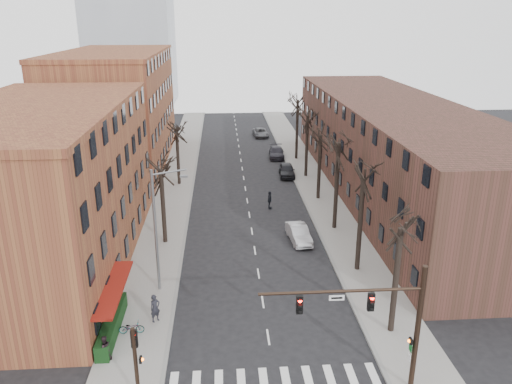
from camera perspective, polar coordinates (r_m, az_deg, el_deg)
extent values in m
plane|color=black|center=(28.47, 2.20, -20.91)|extent=(160.00, 160.00, 0.00)
cube|color=gray|center=(59.74, -9.06, 1.20)|extent=(4.00, 90.00, 0.15)
cube|color=gray|center=(60.42, 6.23, 1.54)|extent=(4.00, 90.00, 0.15)
cube|color=brown|center=(40.92, -23.00, 0.10)|extent=(12.00, 26.00, 12.00)
cube|color=brown|center=(67.93, -15.57, 8.95)|extent=(12.00, 28.00, 14.00)
cube|color=#4C2A23|center=(56.44, 15.35, 4.89)|extent=(12.00, 50.00, 10.00)
cube|color=maroon|center=(33.86, -15.51, -14.37)|extent=(1.20, 7.00, 0.15)
cube|color=#123513|center=(32.72, -16.13, -14.37)|extent=(0.80, 6.00, 1.00)
cylinder|color=black|center=(27.09, 17.96, -14.82)|extent=(0.28, 0.28, 7.20)
cylinder|color=black|center=(24.66, 9.72, -11.12)|extent=(8.00, 0.16, 0.16)
cube|color=black|center=(25.37, 13.00, -12.14)|extent=(0.32, 0.22, 0.95)
cube|color=black|center=(24.63, 4.99, -12.71)|extent=(0.32, 0.22, 0.95)
cube|color=silver|center=(24.80, 9.21, -11.85)|extent=(0.75, 0.04, 0.28)
cube|color=black|center=(27.32, 17.26, -15.94)|extent=(0.12, 0.30, 0.30)
cylinder|color=black|center=(26.57, -13.55, -18.83)|extent=(0.20, 0.20, 4.40)
cube|color=black|center=(25.83, -13.75, -15.95)|extent=(0.32, 0.22, 0.95)
cube|color=black|center=(26.29, -13.05, -18.16)|extent=(0.12, 0.30, 0.30)
cylinder|color=slate|center=(34.83, -11.39, -4.59)|extent=(0.20, 0.20, 9.00)
cylinder|color=slate|center=(33.22, -10.00, 2.24)|extent=(2.39, 0.12, 0.46)
cube|color=slate|center=(33.21, -8.25, 1.79)|extent=(0.50, 0.22, 0.14)
imported|color=#B6B8BE|center=(43.47, 4.90, -4.76)|extent=(1.93, 4.42, 1.41)
imported|color=black|center=(61.12, 3.53, 2.52)|extent=(2.05, 4.63, 1.55)
imported|color=#23212A|center=(69.42, 2.36, 4.54)|extent=(2.35, 5.11, 1.45)
imported|color=#515358|center=(81.99, 0.52, 6.81)|extent=(2.46, 4.88, 1.32)
imported|color=black|center=(32.87, -11.46, -12.89)|extent=(0.80, 0.77, 1.85)
imported|color=black|center=(30.38, -16.94, -16.74)|extent=(0.94, 0.88, 1.54)
imported|color=black|center=(50.48, 1.57, -0.93)|extent=(0.65, 1.16, 1.86)
imported|color=gray|center=(32.35, -14.04, -14.78)|extent=(1.55, 0.59, 0.81)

